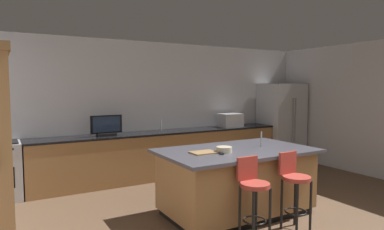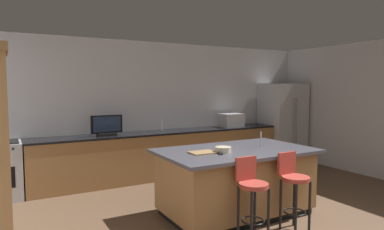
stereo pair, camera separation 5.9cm
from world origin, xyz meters
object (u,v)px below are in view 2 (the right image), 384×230
object	(u,v)px
refrigerator	(282,123)
cell_phone	(221,147)
tv_monitor	(107,126)
fruit_bowl	(223,150)
cutting_board	(203,152)
bar_stool_left	(252,191)
tv_remote	(220,153)
microwave	(231,120)
bar_stool_right	(293,184)
kitchen_island	(236,181)

from	to	relation	value
refrigerator	cell_phone	world-z (taller)	refrigerator
tv_monitor	fruit_bowl	world-z (taller)	tv_monitor
refrigerator	cutting_board	xyz separation A→B (m)	(-3.57, -2.23, -0.00)
bar_stool_left	tv_remote	xyz separation A→B (m)	(-0.04, 0.61, 0.35)
microwave	tv_remote	world-z (taller)	microwave
tv_monitor	bar_stool_left	world-z (taller)	tv_monitor
refrigerator	bar_stool_right	xyz separation A→B (m)	(-2.73, -3.02, -0.35)
fruit_bowl	bar_stool_left	bearing A→B (deg)	-94.49
kitchen_island	cutting_board	size ratio (longest dim) A/B	6.44
kitchen_island	tv_remote	xyz separation A→B (m)	(-0.37, -0.15, 0.46)
cell_phone	tv_remote	distance (m)	0.49
tv_remote	cutting_board	distance (m)	0.22
bar_stool_right	refrigerator	bearing A→B (deg)	45.55
microwave	fruit_bowl	size ratio (longest dim) A/B	2.27
kitchen_island	microwave	xyz separation A→B (m)	(1.58, 2.30, 0.59)
kitchen_island	microwave	distance (m)	2.85
microwave	refrigerator	bearing A→B (deg)	-3.23
kitchen_island	fruit_bowl	world-z (taller)	fruit_bowl
refrigerator	cutting_board	size ratio (longest dim) A/B	5.58
bar_stool_right	cell_phone	bearing A→B (deg)	107.50
bar_stool_right	cutting_board	size ratio (longest dim) A/B	2.90
bar_stool_left	cutting_board	xyz separation A→B (m)	(-0.21, 0.75, 0.35)
tv_monitor	cell_phone	bearing A→B (deg)	-60.91
bar_stool_left	bar_stool_right	world-z (taller)	bar_stool_right
fruit_bowl	refrigerator	bearing A→B (deg)	35.05
refrigerator	microwave	xyz separation A→B (m)	(-1.45, 0.08, 0.12)
bar_stool_left	cutting_board	world-z (taller)	bar_stool_left
bar_stool_right	kitchen_island	bearing A→B (deg)	107.71
microwave	fruit_bowl	distance (m)	3.04
refrigerator	kitchen_island	bearing A→B (deg)	-143.68
microwave	tv_remote	bearing A→B (deg)	-128.49
refrigerator	fruit_bowl	xyz separation A→B (m)	(-3.30, -2.32, 0.02)
bar_stool_left	tv_monitor	bearing A→B (deg)	106.76
cell_phone	microwave	bearing A→B (deg)	50.08
microwave	cutting_board	bearing A→B (deg)	-132.57
cell_phone	cutting_board	world-z (taller)	cutting_board
fruit_bowl	microwave	bearing A→B (deg)	52.26
tv_monitor	cutting_board	xyz separation A→B (m)	(0.65, -2.26, -0.16)
microwave	fruit_bowl	bearing A→B (deg)	-127.74
fruit_bowl	cell_phone	distance (m)	0.40
fruit_bowl	bar_stool_right	bearing A→B (deg)	-50.82
tv_monitor	tv_remote	size ratio (longest dim) A/B	3.31
bar_stool_right	cell_phone	world-z (taller)	bar_stool_right
fruit_bowl	tv_monitor	bearing A→B (deg)	111.39
refrigerator	cell_phone	size ratio (longest dim) A/B	12.43
cell_phone	tv_remote	bearing A→B (deg)	-126.69
microwave	tv_remote	xyz separation A→B (m)	(-1.95, -2.45, -0.13)
tv_remote	bar_stool_right	bearing A→B (deg)	-25.55
kitchen_island	cutting_board	xyz separation A→B (m)	(-0.55, -0.01, 0.46)
kitchen_island	tv_monitor	world-z (taller)	tv_monitor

